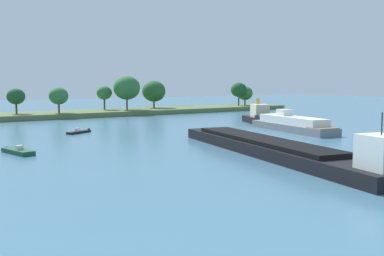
{
  "coord_description": "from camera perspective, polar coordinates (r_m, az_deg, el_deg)",
  "views": [
    {
      "loc": [
        -39.36,
        -21.47,
        8.26
      ],
      "look_at": [
        -0.54,
        35.59,
        1.2
      ],
      "focal_mm": 41.53,
      "sensor_mm": 36.0,
      "label": 1
    }
  ],
  "objects": [
    {
      "name": "white_riverboat",
      "position": [
        77.51,
        12.77,
        0.47
      ],
      "size": [
        7.74,
        19.91,
        5.03
      ],
      "color": "slate",
      "rests_on": "ground"
    },
    {
      "name": "treeline_island",
      "position": [
        120.8,
        -5.84,
        3.13
      ],
      "size": [
        92.32,
        14.51,
        10.06
      ],
      "color": "#566B3D",
      "rests_on": "ground"
    },
    {
      "name": "cargo_barge",
      "position": [
        50.83,
        10.26,
        -2.49
      ],
      "size": [
        12.55,
        37.64,
        5.94
      ],
      "color": "black",
      "rests_on": "ground"
    },
    {
      "name": "fishing_skiff",
      "position": [
        75.16,
        -14.32,
        -0.49
      ],
      "size": [
        4.76,
        3.35,
        0.86
      ],
      "color": "black",
      "rests_on": "ground"
    },
    {
      "name": "small_motorboat",
      "position": [
        55.62,
        -21.45,
        -2.81
      ],
      "size": [
        2.72,
        5.84,
        1.03
      ],
      "color": "#19472D",
      "rests_on": "ground"
    },
    {
      "name": "tugboat",
      "position": [
        91.16,
        8.78,
        1.39
      ],
      "size": [
        8.78,
        12.35,
        5.07
      ],
      "color": "black",
      "rests_on": "ground"
    }
  ]
}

